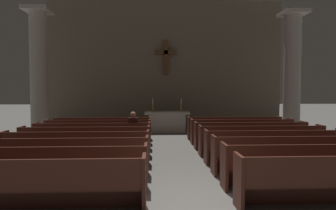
# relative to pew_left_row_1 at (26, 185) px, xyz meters

# --- Properties ---
(ground_plane) EXTENTS (80.00, 80.00, 0.00)m
(ground_plane) POSITION_rel_pew_left_row_1_xyz_m (2.73, 0.04, -0.48)
(ground_plane) COLOR #66635E
(pew_left_row_1) EXTENTS (3.92, 0.50, 0.95)m
(pew_left_row_1) POSITION_rel_pew_left_row_1_xyz_m (0.00, 0.00, 0.00)
(pew_left_row_1) COLOR #4C2319
(pew_left_row_1) RESTS_ON ground
(pew_left_row_2) EXTENTS (3.92, 0.50, 0.95)m
(pew_left_row_2) POSITION_rel_pew_left_row_1_xyz_m (0.00, 1.05, 0.00)
(pew_left_row_2) COLOR #4C2319
(pew_left_row_2) RESTS_ON ground
(pew_left_row_3) EXTENTS (3.92, 0.50, 0.95)m
(pew_left_row_3) POSITION_rel_pew_left_row_1_xyz_m (0.00, 2.10, 0.00)
(pew_left_row_3) COLOR #4C2319
(pew_left_row_3) RESTS_ON ground
(pew_left_row_4) EXTENTS (3.92, 0.50, 0.95)m
(pew_left_row_4) POSITION_rel_pew_left_row_1_xyz_m (0.00, 3.15, 0.00)
(pew_left_row_4) COLOR #4C2319
(pew_left_row_4) RESTS_ON ground
(pew_left_row_5) EXTENTS (3.92, 0.50, 0.95)m
(pew_left_row_5) POSITION_rel_pew_left_row_1_xyz_m (0.00, 4.19, 0.00)
(pew_left_row_5) COLOR #4C2319
(pew_left_row_5) RESTS_ON ground
(pew_left_row_6) EXTENTS (3.92, 0.50, 0.95)m
(pew_left_row_6) POSITION_rel_pew_left_row_1_xyz_m (0.00, 5.24, 0.00)
(pew_left_row_6) COLOR #4C2319
(pew_left_row_6) RESTS_ON ground
(pew_left_row_7) EXTENTS (3.92, 0.50, 0.95)m
(pew_left_row_7) POSITION_rel_pew_left_row_1_xyz_m (0.00, 6.29, 0.00)
(pew_left_row_7) COLOR #4C2319
(pew_left_row_7) RESTS_ON ground
(pew_left_row_8) EXTENTS (3.92, 0.50, 0.95)m
(pew_left_row_8) POSITION_rel_pew_left_row_1_xyz_m (0.00, 7.34, 0.00)
(pew_left_row_8) COLOR #4C2319
(pew_left_row_8) RESTS_ON ground
(pew_right_row_2) EXTENTS (3.92, 0.50, 0.95)m
(pew_right_row_2) POSITION_rel_pew_left_row_1_xyz_m (5.47, 1.05, 0.00)
(pew_right_row_2) COLOR #4C2319
(pew_right_row_2) RESTS_ON ground
(pew_right_row_3) EXTENTS (3.92, 0.50, 0.95)m
(pew_right_row_3) POSITION_rel_pew_left_row_1_xyz_m (5.47, 2.10, 0.00)
(pew_right_row_3) COLOR #4C2319
(pew_right_row_3) RESTS_ON ground
(pew_right_row_4) EXTENTS (3.92, 0.50, 0.95)m
(pew_right_row_4) POSITION_rel_pew_left_row_1_xyz_m (5.47, 3.15, 0.00)
(pew_right_row_4) COLOR #4C2319
(pew_right_row_4) RESTS_ON ground
(pew_right_row_5) EXTENTS (3.92, 0.50, 0.95)m
(pew_right_row_5) POSITION_rel_pew_left_row_1_xyz_m (5.47, 4.19, 0.00)
(pew_right_row_5) COLOR #4C2319
(pew_right_row_5) RESTS_ON ground
(pew_right_row_6) EXTENTS (3.92, 0.50, 0.95)m
(pew_right_row_6) POSITION_rel_pew_left_row_1_xyz_m (5.47, 5.24, 0.00)
(pew_right_row_6) COLOR #4C2319
(pew_right_row_6) RESTS_ON ground
(pew_right_row_7) EXTENTS (3.92, 0.50, 0.95)m
(pew_right_row_7) POSITION_rel_pew_left_row_1_xyz_m (5.47, 6.29, 0.00)
(pew_right_row_7) COLOR #4C2319
(pew_right_row_7) RESTS_ON ground
(pew_right_row_8) EXTENTS (3.92, 0.50, 0.95)m
(pew_right_row_8) POSITION_rel_pew_left_row_1_xyz_m (5.47, 7.34, 0.00)
(pew_right_row_8) COLOR #4C2319
(pew_right_row_8) RESTS_ON ground
(column_left_second) EXTENTS (1.13, 1.13, 5.67)m
(column_left_second) POSITION_rel_pew_left_row_1_xyz_m (-3.01, 8.50, 2.27)
(column_left_second) COLOR #ADA89E
(column_left_second) RESTS_ON ground
(column_right_second) EXTENTS (1.13, 1.13, 5.67)m
(column_right_second) POSITION_rel_pew_left_row_1_xyz_m (8.48, 8.50, 2.27)
(column_right_second) COLOR #ADA89E
(column_right_second) RESTS_ON ground
(altar) EXTENTS (2.20, 0.90, 1.01)m
(altar) POSITION_rel_pew_left_row_1_xyz_m (2.73, 9.60, 0.06)
(altar) COLOR #BCB7AD
(altar) RESTS_ON ground
(candlestick_left) EXTENTS (0.16, 0.16, 0.65)m
(candlestick_left) POSITION_rel_pew_left_row_1_xyz_m (2.03, 9.60, 0.74)
(candlestick_left) COLOR #B79338
(candlestick_left) RESTS_ON altar
(candlestick_right) EXTENTS (0.16, 0.16, 0.65)m
(candlestick_right) POSITION_rel_pew_left_row_1_xyz_m (3.43, 9.60, 0.74)
(candlestick_right) COLOR #B79338
(candlestick_right) RESTS_ON altar
(apse_with_cross) EXTENTS (12.70, 0.47, 6.95)m
(apse_with_cross) POSITION_rel_pew_left_row_1_xyz_m (2.73, 11.32, 3.00)
(apse_with_cross) COLOR #706656
(apse_with_cross) RESTS_ON ground
(lone_worshipper) EXTENTS (0.32, 0.43, 1.32)m
(lone_worshipper) POSITION_rel_pew_left_row_1_xyz_m (1.38, 5.28, 0.22)
(lone_worshipper) COLOR #26262B
(lone_worshipper) RESTS_ON ground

